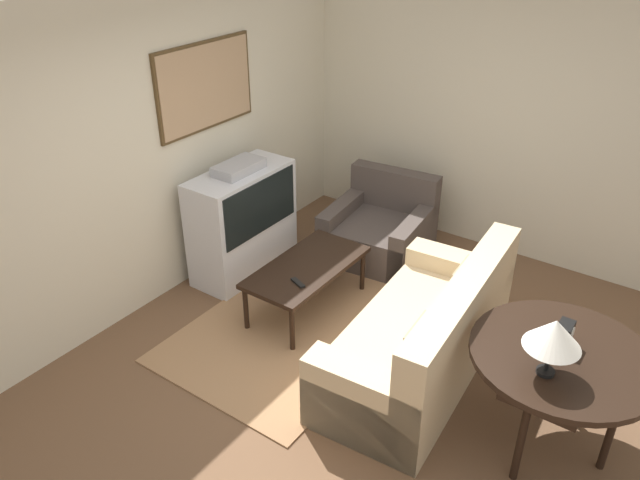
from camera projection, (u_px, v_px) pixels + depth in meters
name	position (u px, v px, depth m)	size (l,w,h in m)	color
ground_plane	(354.00, 382.00, 4.79)	(12.00, 12.00, 0.00)	brown
wall_back	(144.00, 156.00, 5.20)	(12.00, 0.10, 2.70)	beige
wall_right	(504.00, 121.00, 5.99)	(0.06, 12.00, 2.70)	beige
area_rug	(308.00, 316.00, 5.51)	(2.57, 1.54, 0.01)	#99704C
tv	(243.00, 221.00, 5.94)	(1.07, 0.49, 1.14)	silver
couch	(424.00, 338.00, 4.74)	(2.00, 1.01, 0.93)	#CCB289
armchair	(380.00, 230.00, 6.36)	(1.04, 1.03, 0.80)	#473D38
coffee_table	(307.00, 269.00, 5.42)	(1.17, 0.59, 0.46)	black
console_table	(563.00, 362.00, 3.93)	(1.16, 1.16, 0.77)	black
table_lamp	(554.00, 334.00, 3.60)	(0.34, 0.34, 0.39)	black
mantel_clock	(564.00, 334.00, 3.93)	(0.15, 0.10, 0.17)	black
remote	(298.00, 283.00, 5.14)	(0.10, 0.17, 0.02)	black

